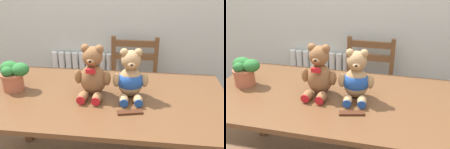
# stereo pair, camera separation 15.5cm
# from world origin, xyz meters

# --- Properties ---
(radiator) EXTENTS (0.72, 0.10, 0.65)m
(radiator) POSITION_xyz_m (-0.34, 1.39, 0.29)
(radiator) COLOR white
(radiator) RESTS_ON ground_plane
(dining_table) EXTENTS (1.59, 0.83, 0.71)m
(dining_table) POSITION_xyz_m (0.00, 0.41, 0.63)
(dining_table) COLOR brown
(dining_table) RESTS_ON ground_plane
(wooden_chair_behind) EXTENTS (0.45, 0.40, 0.86)m
(wooden_chair_behind) POSITION_xyz_m (0.17, 1.17, 0.43)
(wooden_chair_behind) COLOR brown
(wooden_chair_behind) RESTS_ON ground_plane
(teddy_bear_left) EXTENTS (0.23, 0.23, 0.33)m
(teddy_bear_left) POSITION_xyz_m (-0.06, 0.43, 0.86)
(teddy_bear_left) COLOR brown
(teddy_bear_left) RESTS_ON dining_table
(teddy_bear_right) EXTENTS (0.22, 0.24, 0.32)m
(teddy_bear_right) POSITION_xyz_m (0.17, 0.43, 0.84)
(teddy_bear_right) COLOR tan
(teddy_bear_right) RESTS_ON dining_table
(potted_plant) EXTENTS (0.19, 0.15, 0.19)m
(potted_plant) POSITION_xyz_m (-0.60, 0.44, 0.82)
(potted_plant) COLOR #B25B3D
(potted_plant) RESTS_ON dining_table
(chocolate_bar) EXTENTS (0.15, 0.07, 0.01)m
(chocolate_bar) POSITION_xyz_m (0.18, 0.23, 0.72)
(chocolate_bar) COLOR #472314
(chocolate_bar) RESTS_ON dining_table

